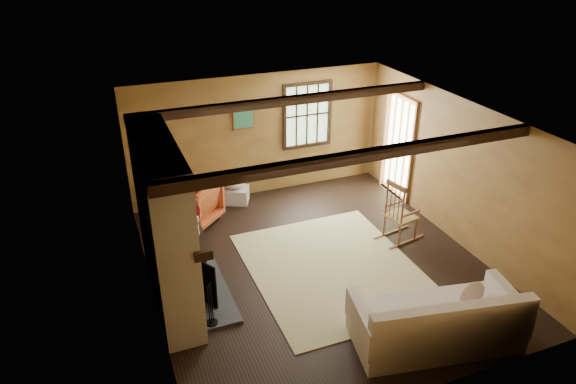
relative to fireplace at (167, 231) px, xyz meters
name	(u,v)px	position (x,y,z in m)	size (l,w,h in m)	color
ground	(316,264)	(2.23, 0.00, -1.10)	(5.50, 5.50, 0.00)	black
room_envelope	(325,162)	(2.45, 0.26, 0.53)	(5.02, 5.52, 2.44)	olive
fireplace	(167,231)	(0.00, 0.00, 0.00)	(1.02, 2.30, 2.40)	brown
rug	(333,268)	(2.43, -0.20, -1.10)	(2.50, 3.00, 0.01)	#C1B981
rocking_chair	(400,215)	(3.84, 0.19, -0.64)	(0.86, 0.56, 1.09)	#A88151
sofa	(438,324)	(2.94, -2.14, -0.80)	(2.24, 1.30, 0.85)	silver
firewood_pile	(171,205)	(0.40, 2.60, -0.99)	(0.64, 0.12, 0.23)	brown
laundry_basket	(235,195)	(1.63, 2.50, -0.95)	(0.50, 0.38, 0.30)	silver
basket_pillow	(235,183)	(1.63, 2.50, -0.70)	(0.41, 0.33, 0.21)	silver
armchair	(193,203)	(0.73, 2.03, -0.73)	(0.80, 0.82, 0.75)	#BF6026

